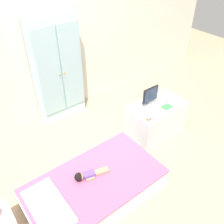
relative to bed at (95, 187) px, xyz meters
The scene contains 10 objects.
ground_plane 0.58m from the bed, 16.19° to the left, with size 10.00×10.00×0.02m, color tan.
back_wall 2.19m from the bed, 72.67° to the left, with size 6.40×0.05×2.70m, color silver.
bed is the anchor object (origin of this frame).
pillow 0.57m from the bed, behind, with size 0.32×0.60×0.05m, color silver.
doll 0.20m from the bed, 126.08° to the left, with size 0.39×0.17×0.10m.
wardrobe 1.77m from the bed, 73.60° to the left, with size 0.70×0.26×1.58m.
tv_stand 1.36m from the bed, 14.82° to the left, with size 0.80×0.47×0.48m, color silver.
tv_monitor 1.40m from the bed, 19.18° to the left, with size 0.26×0.10×0.27m.
rocking_horse_toy 1.10m from the bed, 10.90° to the left, with size 0.10×0.04×0.12m.
book_green 1.44m from the bed, ahead, with size 0.14×0.10×0.01m, color #429E51.
Camera 1 is at (-1.43, -1.61, 2.48)m, focal length 39.68 mm.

